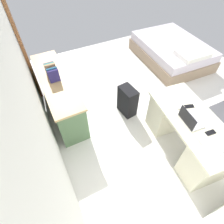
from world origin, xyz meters
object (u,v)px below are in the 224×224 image
object	(u,v)px
desk	(186,134)
suitcase_black	(127,101)
bed	(171,51)
laptop	(190,120)
computer_mouse	(180,107)
figurine_small	(48,65)
credenza	(59,95)
cell_phone_near_laptop	(211,133)
cell_phone_by_mouse	(189,106)

from	to	relation	value
desk	suitcase_black	xyz separation A→B (m)	(1.09, 0.40, -0.10)
desk	bed	world-z (taller)	desk
bed	laptop	size ratio (longest dim) A/B	5.88
computer_mouse	figurine_small	xyz separation A→B (m)	(1.81, 1.45, 0.07)
figurine_small	laptop	bearing A→B (deg)	-146.23
credenza	bed	xyz separation A→B (m)	(0.43, -3.00, -0.14)
suitcase_black	cell_phone_near_laptop	xyz separation A→B (m)	(-1.35, -0.42, 0.45)
desk	credenza	distance (m)	2.27
cell_phone_near_laptop	figurine_small	distance (m)	2.78
credenza	bed	distance (m)	3.04
bed	cell_phone_by_mouse	distance (m)	2.45
laptop	figurine_small	xyz separation A→B (m)	(2.07, 1.38, 0.03)
desk	computer_mouse	size ratio (longest dim) A/B	15.11
suitcase_black	cell_phone_by_mouse	bearing A→B (deg)	-156.07
bed	desk	bearing A→B (deg)	144.83
cell_phone_near_laptop	suitcase_black	bearing A→B (deg)	24.24
credenza	bed	world-z (taller)	credenza
suitcase_black	figurine_small	distance (m)	1.55
desk	cell_phone_near_laptop	size ratio (longest dim) A/B	11.11
desk	cell_phone_by_mouse	xyz separation A→B (m)	(0.22, -0.11, 0.35)
desk	cell_phone_near_laptop	world-z (taller)	cell_phone_near_laptop
credenza	cell_phone_by_mouse	size ratio (longest dim) A/B	13.24
laptop	cell_phone_near_laptop	distance (m)	0.30
suitcase_black	laptop	bearing A→B (deg)	-171.00
cell_phone_near_laptop	bed	bearing A→B (deg)	-24.75
desk	laptop	xyz separation A→B (m)	(0.00, 0.11, 0.40)
suitcase_black	laptop	size ratio (longest dim) A/B	1.72
suitcase_black	cell_phone_near_laptop	bearing A→B (deg)	-168.77
credenza	cell_phone_near_laptop	bearing A→B (deg)	-142.74
computer_mouse	bed	bearing A→B (deg)	-32.09
desk	cell_phone_by_mouse	bearing A→B (deg)	-26.04
desk	suitcase_black	bearing A→B (deg)	20.05
credenza	figurine_small	bearing A→B (deg)	0.25
cell_phone_by_mouse	computer_mouse	bearing A→B (deg)	93.94
laptop	cell_phone_by_mouse	size ratio (longest dim) A/B	2.46
bed	cell_phone_near_laptop	xyz separation A→B (m)	(-2.42, 1.49, 0.49)
suitcase_black	cell_phone_near_laptop	world-z (taller)	cell_phone_near_laptop
credenza	figurine_small	distance (m)	0.56
suitcase_black	figurine_small	xyz separation A→B (m)	(0.98, 1.09, 0.53)
computer_mouse	cell_phone_by_mouse	size ratio (longest dim) A/B	0.74
figurine_small	bed	bearing A→B (deg)	-88.36
suitcase_black	computer_mouse	distance (m)	1.02
credenza	laptop	size ratio (longest dim) A/B	5.37
cell_phone_near_laptop	cell_phone_by_mouse	distance (m)	0.49
credenza	bed	bearing A→B (deg)	-81.76
desk	cell_phone_near_laptop	distance (m)	0.44
desk	computer_mouse	xyz separation A→B (m)	(0.25, 0.03, 0.36)
laptop	cell_phone_by_mouse	world-z (taller)	laptop
cell_phone_by_mouse	figurine_small	distance (m)	2.44
computer_mouse	cell_phone_near_laptop	size ratio (longest dim) A/B	0.74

